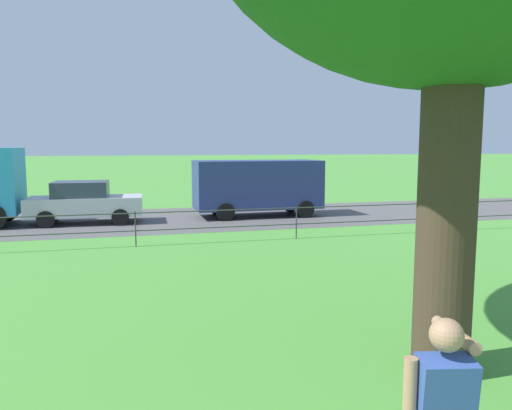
# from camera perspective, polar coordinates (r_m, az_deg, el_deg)

# --- Properties ---
(street_strip) EXTENTS (80.00, 6.69, 0.01)m
(street_strip) POSITION_cam_1_polar(r_m,az_deg,el_deg) (19.31, -13.94, -1.74)
(street_strip) COLOR #565454
(street_strip) RESTS_ON ground
(park_fence) EXTENTS (38.15, 0.04, 1.00)m
(park_fence) POSITION_cam_1_polar(r_m,az_deg,el_deg) (14.22, -13.76, -2.02)
(park_fence) COLOR #333833
(park_fence) RESTS_ON ground
(car_silver_center) EXTENTS (4.05, 1.92, 1.54)m
(car_silver_center) POSITION_cam_1_polar(r_m,az_deg,el_deg) (19.00, -19.18, 0.30)
(car_silver_center) COLOR #B7BABF
(car_silver_center) RESTS_ON ground
(panel_van_right) EXTENTS (5.01, 2.12, 2.24)m
(panel_van_right) POSITION_cam_1_polar(r_m,az_deg,el_deg) (19.78, 0.21, 2.36)
(panel_van_right) COLOR navy
(panel_van_right) RESTS_ON ground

